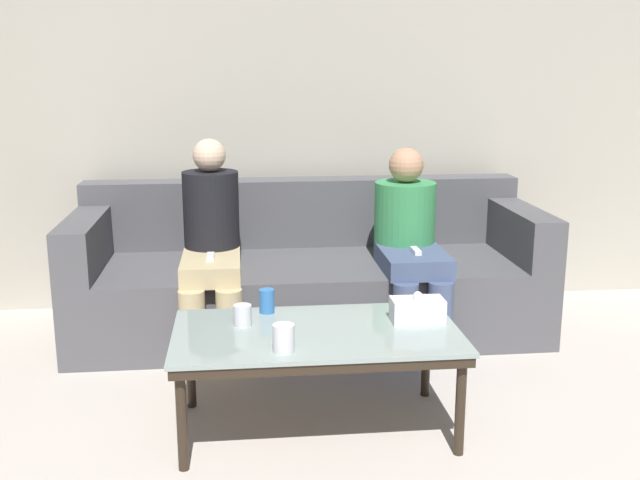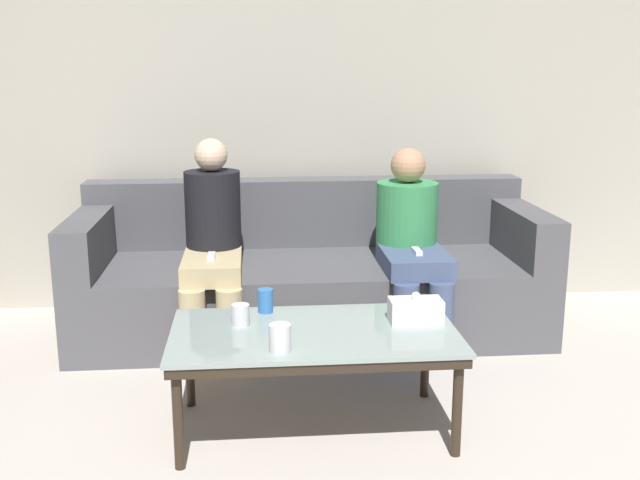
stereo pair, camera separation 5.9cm
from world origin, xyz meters
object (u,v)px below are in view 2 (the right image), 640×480
at_px(coffee_table, 314,340).
at_px(cup_near_right, 265,301).
at_px(tissue_box, 416,310).
at_px(cup_far_center, 241,315).
at_px(seated_person_mid_left, 411,240).
at_px(cup_near_left, 280,338).
at_px(couch, 310,278).
at_px(seated_person_left_end, 213,242).

xyz_separation_m(coffee_table, cup_near_right, (-0.19, 0.25, 0.09)).
bearing_deg(tissue_box, cup_far_center, 177.67).
distance_m(coffee_table, seated_person_mid_left, 1.18).
distance_m(coffee_table, cup_near_left, 0.27).
bearing_deg(cup_near_right, cup_near_left, -84.37).
height_order(couch, seated_person_left_end, seated_person_left_end).
xyz_separation_m(cup_near_left, seated_person_mid_left, (0.75, 1.21, 0.07)).
relative_size(cup_near_right, tissue_box, 0.47).
bearing_deg(cup_near_left, cup_near_right, 95.63).
bearing_deg(seated_person_left_end, cup_far_center, -80.27).
height_order(cup_near_right, cup_far_center, cup_near_right).
xyz_separation_m(coffee_table, cup_far_center, (-0.30, 0.09, 0.09)).
height_order(cup_near_left, seated_person_left_end, seated_person_left_end).
height_order(coffee_table, seated_person_left_end, seated_person_left_end).
bearing_deg(cup_far_center, seated_person_left_end, 99.73).
distance_m(coffee_table, cup_far_center, 0.32).
bearing_deg(cup_near_left, cup_far_center, 116.64).
bearing_deg(cup_near_right, coffee_table, -52.15).
height_order(cup_far_center, seated_person_left_end, seated_person_left_end).
bearing_deg(cup_far_center, coffee_table, -16.59).
height_order(couch, coffee_table, couch).
relative_size(tissue_box, seated_person_left_end, 0.20).
bearing_deg(cup_near_left, coffee_table, 55.60).
distance_m(cup_near_left, seated_person_left_end, 1.25).
distance_m(couch, cup_far_center, 1.21).
xyz_separation_m(couch, seated_person_mid_left, (0.53, -0.23, 0.26)).
xyz_separation_m(coffee_table, tissue_box, (0.43, 0.06, 0.09)).
bearing_deg(cup_near_right, seated_person_mid_left, 43.41).
bearing_deg(seated_person_mid_left, tissue_box, -100.63).
relative_size(couch, cup_near_right, 24.81).
distance_m(cup_near_left, seated_person_mid_left, 1.43).
bearing_deg(tissue_box, cup_near_left, -154.80).
bearing_deg(cup_near_right, cup_far_center, -123.95).
bearing_deg(couch, tissue_box, -73.22).
xyz_separation_m(couch, cup_near_left, (-0.22, -1.44, 0.19)).
relative_size(cup_far_center, tissue_box, 0.40).
relative_size(cup_near_left, seated_person_mid_left, 0.10).
bearing_deg(seated_person_left_end, seated_person_mid_left, 0.54).
relative_size(tissue_box, seated_person_mid_left, 0.21).
relative_size(couch, cup_near_left, 24.40).
bearing_deg(coffee_table, seated_person_left_end, 114.49).
bearing_deg(cup_far_center, cup_near_left, -63.36).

